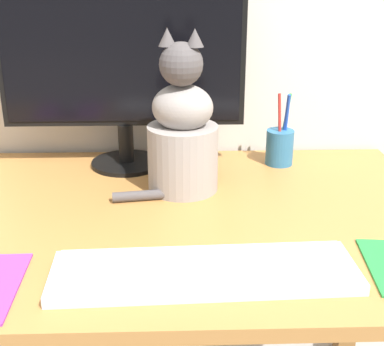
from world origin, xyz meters
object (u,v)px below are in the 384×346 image
(pen_cup, at_px, (280,146))
(monitor, at_px, (122,60))
(cat, at_px, (182,133))
(keyboard, at_px, (205,271))

(pen_cup, bearing_deg, monitor, 179.53)
(cat, height_order, pen_cup, cat)
(keyboard, distance_m, cat, 0.37)
(cat, distance_m, pen_cup, 0.29)
(keyboard, xyz_separation_m, pen_cup, (0.21, 0.50, 0.03))
(monitor, bearing_deg, keyboard, -72.27)
(keyboard, height_order, cat, cat)
(monitor, xyz_separation_m, pen_cup, (0.37, -0.00, -0.21))
(monitor, distance_m, pen_cup, 0.42)
(keyboard, bearing_deg, pen_cup, 65.24)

